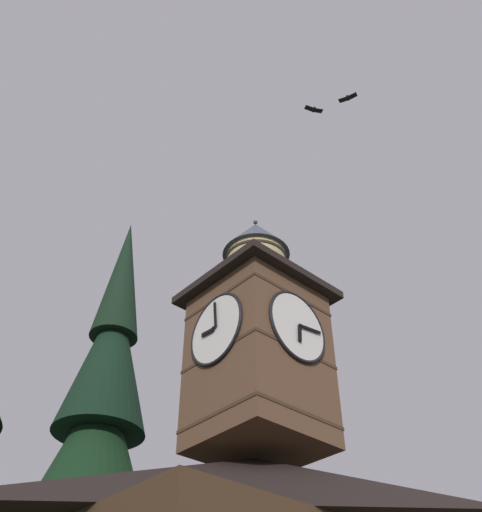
# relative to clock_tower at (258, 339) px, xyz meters

# --- Properties ---
(clock_tower) EXTENTS (3.98, 3.98, 8.59)m
(clock_tower) POSITION_rel_clock_tower_xyz_m (0.00, 0.00, 0.00)
(clock_tower) COLOR brown
(clock_tower) RESTS_ON building_main
(pine_tree_behind) EXTENTS (6.25, 6.25, 20.50)m
(pine_tree_behind) POSITION_rel_clock_tower_xyz_m (1.11, -7.23, -3.00)
(pine_tree_behind) COLOR #473323
(pine_tree_behind) RESTS_ON ground_plane
(flying_bird_high) EXTENTS (0.39, 0.66, 0.13)m
(flying_bird_high) POSITION_rel_clock_tower_xyz_m (0.04, 4.75, 7.41)
(flying_bird_high) COLOR black
(flying_bird_low) EXTENTS (0.69, 0.44, 0.14)m
(flying_bird_low) POSITION_rel_clock_tower_xyz_m (0.12, 3.31, 8.13)
(flying_bird_low) COLOR black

